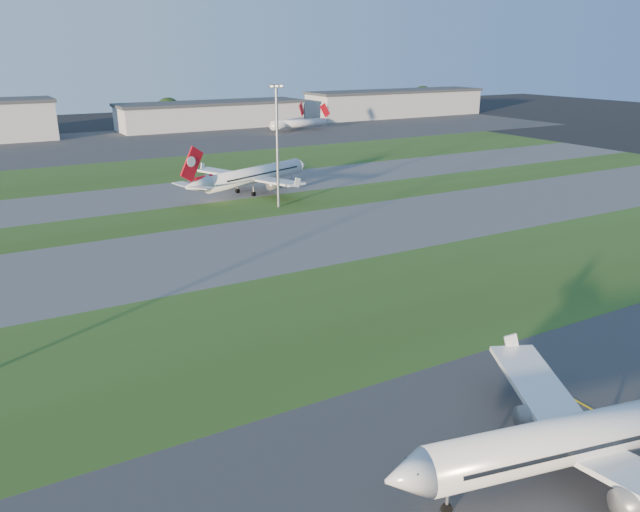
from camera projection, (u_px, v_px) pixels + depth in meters
grass_strip_a at (365, 308)px, 82.08m from camera, size 300.00×34.00×0.01m
taxiway_a at (260, 244)px, 109.25m from camera, size 300.00×32.00×0.01m
grass_strip_b at (210, 214)px, 129.83m from camera, size 300.00×18.00×0.01m
taxiway_b at (177, 194)px, 147.95m from camera, size 300.00×26.00×0.01m
grass_strip_c at (141, 171)px, 175.12m from camera, size 300.00×40.00×0.01m
apron_far at (97, 145)px, 224.52m from camera, size 400.00×80.00×0.01m
airliner_parked at (597, 435)px, 48.30m from camera, size 35.62×29.92×11.23m
airliner_taxiing at (254, 175)px, 147.78m from camera, size 35.66×30.27×11.76m
mini_jet_near at (288, 123)px, 262.38m from camera, size 24.38×17.89×9.48m
mini_jet_far at (299, 123)px, 261.88m from camera, size 28.62×3.91×9.48m
light_mast_centre at (277, 138)px, 130.64m from camera, size 3.20×0.70×25.80m
hangar_east at (212, 114)px, 273.48m from camera, size 81.60×23.00×11.20m
hangar_far_east at (396, 103)px, 320.48m from camera, size 96.90×23.00×13.20m
tree_mid_west at (23, 121)px, 246.98m from camera, size 9.90×9.90×10.80m
tree_mid_east at (169, 111)px, 277.54m from camera, size 11.55×11.55×12.60m
tree_east at (317, 106)px, 311.58m from camera, size 10.45×10.45×11.40m
tree_far_east at (422, 97)px, 347.59m from camera, size 12.65×12.65×13.80m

